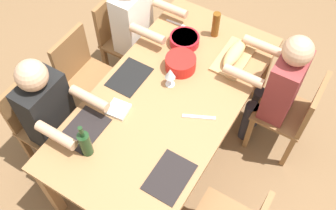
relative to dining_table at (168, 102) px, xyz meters
The scene contains 22 objects.
ground_plane 0.66m from the dining_table, ahead, with size 8.00×8.00×0.00m, color brown.
dining_table is the anchor object (origin of this frame).
chair_far_right 0.99m from the dining_table, 56.93° to the left, with size 0.40×0.40×0.85m.
diner_far_right 0.83m from the dining_table, 49.96° to the left, with size 0.41×0.53×1.20m.
chair_far_left 0.99m from the dining_table, 123.07° to the left, with size 0.40×0.40×0.85m.
diner_far_left 0.83m from the dining_table, 130.04° to the left, with size 0.41×0.53×1.20m.
chair_far_center 0.84m from the dining_table, 90.00° to the left, with size 0.40×0.40×0.85m.
chair_near_right 0.99m from the dining_table, 56.93° to the right, with size 0.40×0.40×0.85m.
diner_near_right 0.83m from the dining_table, 49.96° to the right, with size 0.41×0.53×1.20m.
serving_bowl_fruit 0.31m from the dining_table, 11.83° to the left, with size 0.23×0.23×0.11m.
serving_bowl_pasta 0.55m from the dining_table, 17.31° to the left, with size 0.23×0.23×0.07m.
cutting_board 0.62m from the dining_table, 23.47° to the right, with size 0.40×0.22×0.02m, color tan.
bread_loaf 0.63m from the dining_table, 23.47° to the right, with size 0.32×0.11×0.09m, color tan.
wine_bottle 0.71m from the dining_table, 162.26° to the left, with size 0.08×0.08×0.29m.
beer_bottle 0.74m from the dining_table, ahead, with size 0.06×0.06×0.22m, color brown.
wine_glass 0.22m from the dining_table, 23.07° to the left, with size 0.08×0.08×0.17m.
placemat_near_left 0.63m from the dining_table, 147.83° to the right, with size 0.32×0.23×0.01m, color black.
fork_far_right 0.75m from the dining_table, 26.46° to the left, with size 0.02×0.17×0.01m, color silver.
placemat_far_left 0.63m from the dining_table, 147.83° to the left, with size 0.32×0.23×0.01m, color black.
placemat_far_center 0.34m from the dining_table, 90.00° to the left, with size 0.32×0.23×0.01m, color black.
carving_knife 0.29m from the dining_table, 99.36° to the right, with size 0.23×0.02×0.01m, color silver.
napkin_stack 0.38m from the dining_table, 141.01° to the left, with size 0.14×0.14×0.02m, color white.
Camera 1 is at (-1.41, -0.86, 2.96)m, focal length 41.45 mm.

